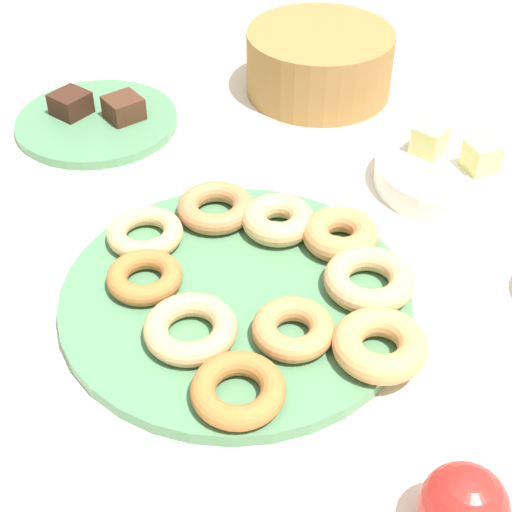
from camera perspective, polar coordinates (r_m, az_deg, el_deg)
ground_plane at (r=0.81m, az=-1.51°, el=-3.40°), size 2.40×2.40×0.00m
donut_plate at (r=0.80m, az=-1.52°, el=-3.02°), size 0.37×0.37×0.01m
donut_0 at (r=0.80m, az=-8.32°, el=-1.56°), size 0.11×0.11×0.02m
donut_1 at (r=0.89m, az=-3.04°, el=3.64°), size 0.13×0.13×0.02m
donut_2 at (r=0.74m, az=-4.92°, el=-5.44°), size 0.12×0.12×0.02m
donut_3 at (r=0.69m, az=-1.34°, el=-9.96°), size 0.12×0.12×0.02m
donut_4 at (r=0.73m, az=9.24°, el=-6.58°), size 0.11×0.11×0.03m
donut_5 at (r=0.80m, az=8.44°, el=-1.75°), size 0.13×0.13×0.03m
donut_6 at (r=0.86m, az=1.67°, el=2.73°), size 0.08×0.08×0.03m
donut_7 at (r=0.74m, az=2.79°, el=-5.47°), size 0.11×0.11×0.02m
donut_8 at (r=0.86m, az=-8.29°, el=1.72°), size 0.12×0.12×0.02m
donut_9 at (r=0.85m, az=6.32°, el=1.62°), size 0.10×0.10×0.03m
cake_plate at (r=1.11m, az=-11.79°, el=9.80°), size 0.23×0.23×0.01m
brownie_near at (r=1.12m, az=-13.68°, el=11.01°), size 0.05×0.05×0.03m
brownie_far at (r=1.09m, az=-9.86°, el=10.85°), size 0.05×0.05×0.03m
basket at (r=1.16m, az=4.75°, el=14.22°), size 0.30×0.30×0.09m
fruit_bowl at (r=0.99m, az=14.15°, el=5.97°), size 0.18×0.18×0.03m
melon_chunk_left at (r=0.99m, az=12.93°, el=8.40°), size 0.04×0.04×0.04m
melon_chunk_right at (r=0.97m, az=16.50°, el=7.14°), size 0.05×0.05×0.04m
apple at (r=0.63m, az=15.27°, el=-17.65°), size 0.07×0.07×0.07m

